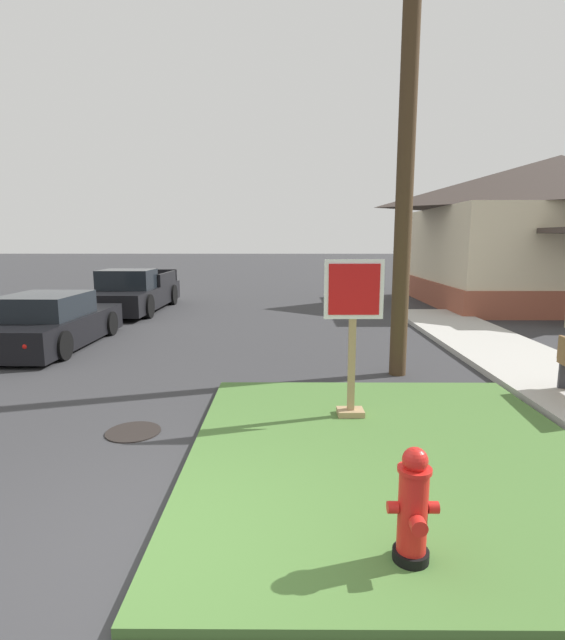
{
  "coord_description": "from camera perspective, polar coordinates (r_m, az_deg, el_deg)",
  "views": [
    {
      "loc": [
        1.17,
        -3.45,
        2.48
      ],
      "look_at": [
        1.12,
        3.85,
        1.25
      ],
      "focal_mm": 27.09,
      "sensor_mm": 36.0,
      "label": 1
    }
  ],
  "objects": [
    {
      "name": "pickup_truck_black",
      "position": [
        17.52,
        -17.09,
        3.02
      ],
      "size": [
        2.07,
        5.44,
        1.48
      ],
      "color": "black",
      "rests_on": "ground"
    },
    {
      "name": "parked_sedan_black",
      "position": [
        12.4,
        -25.75,
        -0.39
      ],
      "size": [
        1.98,
        4.33,
        1.25
      ],
      "color": "black",
      "rests_on": "ground"
    },
    {
      "name": "utility_pole",
      "position": [
        9.19,
        14.59,
        23.01
      ],
      "size": [
        1.85,
        0.3,
        8.93
      ],
      "color": "#42301E",
      "rests_on": "ground"
    },
    {
      "name": "corner_house",
      "position": [
        20.92,
        29.48,
        9.27
      ],
      "size": [
        9.61,
        8.82,
        5.5
      ],
      "color": "brown",
      "rests_on": "ground"
    },
    {
      "name": "fire_hydrant",
      "position": [
        3.97,
        15.16,
        -20.66
      ],
      "size": [
        0.38,
        0.34,
        0.9
      ],
      "color": "black",
      "rests_on": "grass_corner_patch"
    },
    {
      "name": "grass_corner_patch",
      "position": [
        5.93,
        12.79,
        -14.99
      ],
      "size": [
        4.64,
        5.24,
        0.08
      ],
      "primitive_type": "cube",
      "color": "#477033",
      "rests_on": "ground"
    },
    {
      "name": "sidewalk_strip",
      "position": [
        10.41,
        27.65,
        -5.01
      ],
      "size": [
        2.2,
        14.7,
        0.12
      ],
      "primitive_type": "cube",
      "color": "#B2AFA8",
      "rests_on": "ground"
    },
    {
      "name": "stop_sign",
      "position": [
        6.54,
        8.25,
        -2.32
      ],
      "size": [
        0.79,
        0.29,
        2.14
      ],
      "color": "#A3845B",
      "rests_on": "grass_corner_patch"
    },
    {
      "name": "manhole_cover",
      "position": [
        6.71,
        -17.22,
        -12.5
      ],
      "size": [
        0.7,
        0.7,
        0.02
      ],
      "primitive_type": "cylinder",
      "color": "black",
      "rests_on": "ground"
    },
    {
      "name": "ground_plane",
      "position": [
        4.4,
        -16.75,
        -25.15
      ],
      "size": [
        160.0,
        160.0,
        0.0
      ],
      "primitive_type": "plane",
      "color": "#333335"
    }
  ]
}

